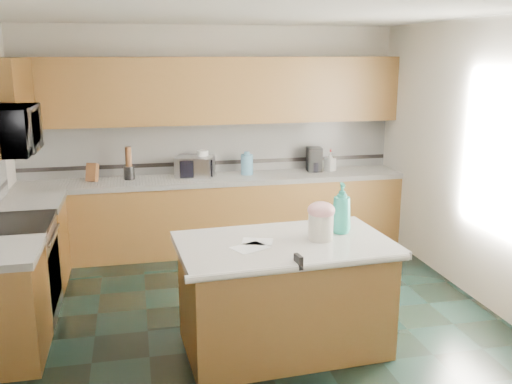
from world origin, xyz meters
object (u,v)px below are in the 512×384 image
object	(u,v)px
toaster_oven	(195,167)
island_top	(284,245)
island_base	(284,298)
knife_block	(92,173)
treat_jar	(321,227)
soap_bottle_island	(342,208)
coffee_maker	(314,159)

from	to	relation	value
toaster_oven	island_top	bearing A→B (deg)	-58.93
island_base	knife_block	distance (m)	3.09
treat_jar	soap_bottle_island	xyz separation A→B (m)	(0.22, 0.13, 0.11)
treat_jar	knife_block	size ratio (longest dim) A/B	0.99
island_top	soap_bottle_island	world-z (taller)	soap_bottle_island
treat_jar	coffee_maker	size ratio (longest dim) A/B	0.70
island_top	knife_block	size ratio (longest dim) A/B	7.92
island_base	soap_bottle_island	size ratio (longest dim) A/B	3.77
toaster_oven	coffee_maker	size ratio (longest dim) A/B	1.41
knife_block	island_top	bearing A→B (deg)	-37.80
island_top	soap_bottle_island	bearing A→B (deg)	9.61
knife_block	toaster_oven	distance (m)	1.19
knife_block	coffee_maker	size ratio (longest dim) A/B	0.71
island_base	knife_block	size ratio (longest dim) A/B	7.45
knife_block	toaster_oven	size ratio (longest dim) A/B	0.50
soap_bottle_island	knife_block	size ratio (longest dim) A/B	1.97
treat_jar	toaster_oven	bearing A→B (deg)	117.49
island_top	coffee_maker	xyz separation A→B (m)	(1.08, 2.59, 0.18)
soap_bottle_island	toaster_oven	size ratio (longest dim) A/B	0.99
treat_jar	coffee_maker	world-z (taller)	coffee_maker
treat_jar	toaster_oven	size ratio (longest dim) A/B	0.49
island_base	soap_bottle_island	distance (m)	0.88
knife_block	coffee_maker	distance (m)	2.70
island_base	treat_jar	size ratio (longest dim) A/B	7.56
soap_bottle_island	toaster_oven	bearing A→B (deg)	120.61
soap_bottle_island	toaster_oven	xyz separation A→B (m)	(-0.95, 2.44, -0.09)
island_top	toaster_oven	distance (m)	2.60
knife_block	coffee_maker	xyz separation A→B (m)	(2.70, 0.03, 0.04)
knife_block	toaster_oven	world-z (taller)	toaster_oven
island_top	treat_jar	bearing A→B (deg)	-6.24
soap_bottle_island	knife_block	world-z (taller)	soap_bottle_island
island_base	toaster_oven	bearing A→B (deg)	96.14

